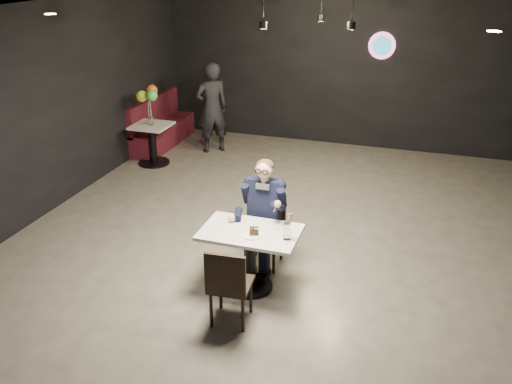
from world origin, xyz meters
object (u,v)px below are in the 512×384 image
(chair_near, at_px, (231,283))
(balloon_vase, at_px, (151,121))
(main_table, at_px, (250,260))
(sundae_glass, at_px, (287,231))
(passerby, at_px, (212,108))
(seated_man, at_px, (265,212))
(chair_far, at_px, (265,231))
(booth_bench, at_px, (163,122))
(side_table, at_px, (153,143))

(chair_near, distance_m, balloon_vase, 4.95)
(main_table, bearing_deg, sundae_glass, -7.12)
(passerby, bearing_deg, balloon_vase, 12.66)
(sundae_glass, distance_m, passerby, 5.08)
(seated_man, bearing_deg, chair_far, 0.00)
(main_table, distance_m, chair_far, 0.56)
(booth_bench, relative_size, side_table, 2.38)
(booth_bench, bearing_deg, main_table, -52.56)
(side_table, xyz_separation_m, passerby, (0.78, 0.99, 0.46))
(chair_far, distance_m, passerby, 4.36)
(chair_far, height_order, passerby, passerby)
(sundae_glass, relative_size, passerby, 0.11)
(chair_near, xyz_separation_m, passerby, (-2.21, 4.92, 0.41))
(chair_far, bearing_deg, side_table, 137.43)
(chair_far, relative_size, side_table, 1.13)
(booth_bench, xyz_separation_m, balloon_vase, (0.30, -1.00, 0.33))
(booth_bench, bearing_deg, chair_near, -56.30)
(passerby, bearing_deg, booth_bench, -39.58)
(side_table, bearing_deg, seated_man, -42.57)
(chair_far, distance_m, sundae_glass, 0.84)
(booth_bench, bearing_deg, seated_man, -48.72)
(main_table, relative_size, balloon_vase, 7.89)
(sundae_glass, bearing_deg, booth_bench, 130.57)
(chair_far, distance_m, side_table, 4.06)
(side_table, distance_m, balloon_vase, 0.41)
(seated_man, height_order, sundae_glass, seated_man)
(sundae_glass, height_order, booth_bench, booth_bench)
(sundae_glass, height_order, balloon_vase, sundae_glass)
(chair_far, relative_size, seated_man, 0.64)
(seated_man, relative_size, sundae_glass, 7.56)
(booth_bench, bearing_deg, side_table, -73.30)
(chair_near, bearing_deg, main_table, 85.40)
(seated_man, xyz_separation_m, booth_bench, (-3.29, 3.74, -0.23))
(main_table, height_order, booth_bench, booth_bench)
(main_table, xyz_separation_m, passerby, (-2.21, 4.29, 0.49))
(balloon_vase, bearing_deg, seated_man, -42.57)
(side_table, bearing_deg, main_table, -47.79)
(main_table, relative_size, side_table, 1.35)
(main_table, bearing_deg, balloon_vase, 132.21)
(chair_near, height_order, booth_bench, booth_bench)
(sundae_glass, relative_size, booth_bench, 0.10)
(chair_far, distance_m, booth_bench, 4.98)
(side_table, bearing_deg, chair_far, -42.57)
(chair_near, bearing_deg, seated_man, 85.40)
(balloon_vase, xyz_separation_m, passerby, (0.78, 0.99, 0.05))
(side_table, height_order, passerby, passerby)
(passerby, bearing_deg, seated_man, 81.40)
(main_table, xyz_separation_m, side_table, (-2.99, 3.29, 0.03))
(chair_far, bearing_deg, chair_near, -90.00)
(booth_bench, xyz_separation_m, side_table, (0.30, -1.00, -0.08))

